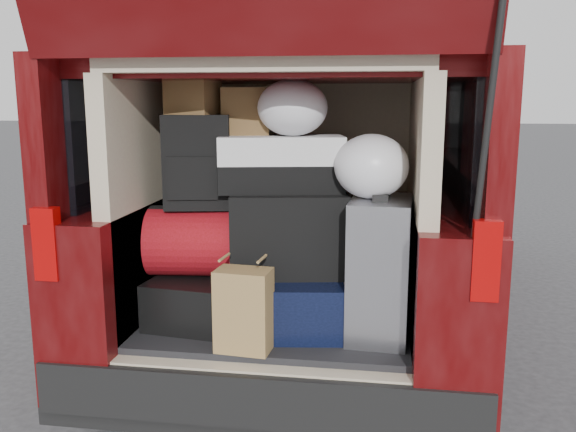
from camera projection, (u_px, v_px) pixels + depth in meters
name	position (u px, v px, depth m)	size (l,w,h in m)	color
minivan	(315.00, 194.00, 4.49)	(1.90, 5.35, 2.77)	black
load_floor	(280.00, 365.00, 3.08)	(1.24, 1.05, 0.55)	black
black_hardshell	(204.00, 295.00, 2.96)	(0.40, 0.56, 0.22)	black
navy_hardshell	(292.00, 299.00, 2.87)	(0.46, 0.56, 0.25)	black
silver_roller	(380.00, 268.00, 2.71)	(0.26, 0.41, 0.62)	white
kraft_bag	(244.00, 310.00, 2.56)	(0.23, 0.15, 0.35)	#A77F4B
red_duffel	(202.00, 242.00, 2.88)	(0.50, 0.32, 0.32)	maroon
black_soft_case	(289.00, 233.00, 2.83)	(0.53, 0.32, 0.38)	black
backpack	(197.00, 162.00, 2.82)	(0.30, 0.18, 0.43)	black
twotone_duffel	(281.00, 163.00, 2.82)	(0.57, 0.29, 0.25)	white
grocery_sack_lower	(193.00, 93.00, 2.80)	(0.21, 0.17, 0.19)	brown
grocery_sack_upper	(245.00, 111.00, 2.86)	(0.22, 0.18, 0.22)	brown
plastic_bag_center	(292.00, 108.00, 2.74)	(0.32, 0.30, 0.25)	white
plastic_bag_right	(371.00, 166.00, 2.63)	(0.32, 0.30, 0.28)	white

